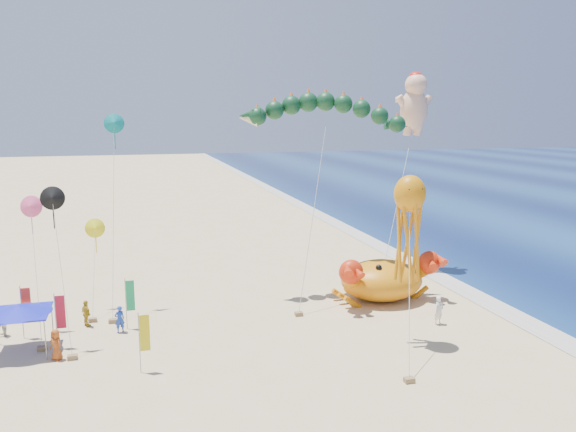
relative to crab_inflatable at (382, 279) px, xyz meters
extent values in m
plane|color=#D1B784|center=(-5.11, -2.64, -1.54)|extent=(320.00, 320.00, 0.00)
plane|color=silver|center=(6.89, -2.64, -1.53)|extent=(320.00, 320.00, 0.00)
ellipsoid|color=orange|center=(0.00, 0.12, -0.13)|extent=(6.43, 5.54, 2.81)
sphere|color=red|center=(-3.15, -1.06, 1.12)|extent=(1.67, 1.67, 1.67)
sphere|color=black|center=(-0.89, -0.86, 1.12)|extent=(0.43, 0.43, 0.43)
sphere|color=red|center=(3.15, -1.06, 1.12)|extent=(1.67, 1.67, 1.67)
sphere|color=black|center=(0.89, -0.86, 1.12)|extent=(0.43, 0.43, 0.43)
cone|color=#0E331B|center=(-8.79, 2.48, 11.40)|extent=(1.59, 1.17, 1.30)
cylinder|color=#B2B2B2|center=(-5.05, 0.47, 4.69)|extent=(3.23, 4.08, 12.16)
cube|color=olive|center=(-6.63, -1.54, -1.41)|extent=(0.50, 0.35, 0.25)
ellipsoid|color=#FABD98|center=(5.95, 7.49, 11.80)|extent=(2.34, 1.92, 3.43)
sphere|color=#FABD98|center=(5.95, 7.28, 13.81)|extent=(1.80, 1.80, 1.80)
ellipsoid|color=red|center=(5.95, 7.38, 14.45)|extent=(1.16, 1.16, 0.81)
cylinder|color=#B2B2B2|center=(3.23, 4.52, 4.52)|extent=(5.50, 5.99, 11.84)
cube|color=olive|center=(0.50, 1.55, -1.41)|extent=(0.50, 0.35, 0.25)
ellipsoid|color=orange|center=(-1.96, -7.22, 7.11)|extent=(1.80, 1.62, 2.07)
cylinder|color=#B2B2B2|center=(-3.03, -9.56, 2.56)|extent=(2.18, 4.72, 7.92)
cube|color=olive|center=(-4.09, -11.89, -1.41)|extent=(0.50, 0.35, 0.25)
cylinder|color=gray|center=(-21.58, -4.27, -0.44)|extent=(0.06, 0.06, 2.20)
cylinder|color=gray|center=(-21.58, -1.35, -0.44)|extent=(0.06, 0.06, 2.20)
cube|color=#141BB4|center=(-23.04, -2.81, 0.70)|extent=(3.16, 3.16, 0.08)
cone|color=#141BB4|center=(-23.04, -2.81, 0.94)|extent=(3.47, 3.47, 0.45)
cylinder|color=gray|center=(-16.75, -7.21, 0.06)|extent=(0.05, 0.05, 3.20)
cube|color=gold|center=(-16.47, -7.21, 0.56)|extent=(0.50, 0.04, 1.90)
cylinder|color=gray|center=(-21.19, -2.80, 0.06)|extent=(0.05, 0.05, 3.20)
cube|color=#B41630|center=(-20.91, -2.80, 0.56)|extent=(0.50, 0.04, 1.90)
cylinder|color=gray|center=(-23.27, -0.75, 0.06)|extent=(0.05, 0.05, 3.20)
cube|color=#F8331B|center=(-22.99, -0.75, 0.56)|extent=(0.50, 0.04, 1.90)
cylinder|color=gray|center=(-17.43, -0.85, 0.06)|extent=(0.05, 0.05, 3.20)
cube|color=#199759|center=(-17.15, -0.85, 0.56)|extent=(0.50, 0.04, 1.90)
imported|color=beige|center=(-24.54, -0.09, -0.75)|extent=(0.86, 0.95, 1.58)
imported|color=#A54A1A|center=(-21.05, -4.39, -0.70)|extent=(0.94, 0.98, 1.69)
imported|color=silver|center=(1.35, -5.37, -0.63)|extent=(0.77, 0.62, 1.82)
imported|color=#1E3FB0|center=(-17.84, -1.32, -0.71)|extent=(0.70, 0.57, 1.66)
imported|color=gold|center=(-19.84, 0.27, -0.71)|extent=(0.85, 1.04, 1.66)
cone|color=#F25086|center=(-22.59, 0.76, 6.06)|extent=(1.30, 0.51, 1.32)
cylinder|color=#B2B2B2|center=(-22.34, -0.74, 2.29)|extent=(0.55, 3.04, 7.36)
cube|color=olive|center=(-22.09, -2.24, -1.41)|extent=(0.50, 0.35, 0.25)
cone|color=#0B797A|center=(-17.67, 3.93, 10.88)|extent=(1.30, 0.51, 1.32)
cylinder|color=#B2B2B2|center=(-17.42, 2.43, 4.69)|extent=(0.55, 3.04, 12.18)
cube|color=olive|center=(-17.17, 0.93, -1.41)|extent=(0.50, 0.35, 0.25)
cone|color=black|center=(-20.94, -2.52, 6.96)|extent=(1.30, 0.51, 1.32)
cylinder|color=#B2B2B2|center=(-20.69, -4.02, 2.73)|extent=(0.55, 3.04, 8.26)
cube|color=olive|center=(-20.44, -5.52, -1.41)|extent=(0.50, 0.35, 0.25)
cone|color=#FEF81C|center=(-19.24, 3.89, 3.94)|extent=(1.30, 0.51, 1.32)
cylinder|color=#B2B2B2|center=(-18.99, 2.39, 1.23)|extent=(0.55, 3.04, 5.25)
cube|color=olive|center=(-18.74, 0.89, -1.41)|extent=(0.50, 0.35, 0.25)
camera|label=1|loc=(-16.75, -34.95, 11.39)|focal=35.00mm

